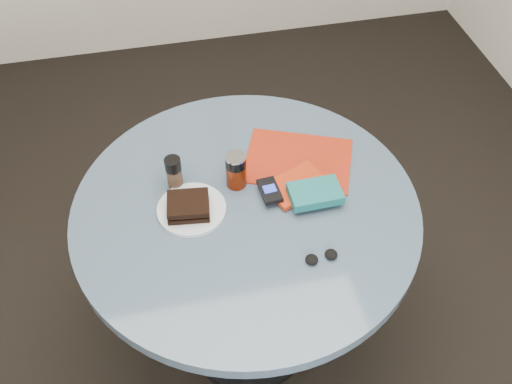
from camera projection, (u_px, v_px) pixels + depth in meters
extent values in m
plane|color=black|center=(248.00, 331.00, 2.19)|extent=(4.00, 4.00, 0.00)
cylinder|color=black|center=(248.00, 329.00, 2.18)|extent=(0.48, 0.48, 0.03)
cylinder|color=black|center=(247.00, 278.00, 1.92)|extent=(0.11, 0.11, 0.68)
cylinder|color=#3D5166|center=(246.00, 210.00, 1.65)|extent=(1.00, 1.00, 0.04)
cylinder|color=silver|center=(192.00, 209.00, 1.62)|extent=(0.25, 0.25, 0.01)
cube|color=black|center=(189.00, 209.00, 1.60)|extent=(0.13, 0.11, 0.02)
cube|color=black|center=(188.00, 206.00, 1.59)|extent=(0.11, 0.10, 0.01)
cube|color=black|center=(188.00, 203.00, 1.58)|extent=(0.13, 0.11, 0.02)
cylinder|color=#5A1604|center=(236.00, 175.00, 1.66)|extent=(0.07, 0.07, 0.08)
cylinder|color=black|center=(236.00, 162.00, 1.62)|extent=(0.08, 0.08, 0.03)
cylinder|color=silver|center=(235.00, 157.00, 1.61)|extent=(0.08, 0.08, 0.01)
cylinder|color=#422B1C|center=(175.00, 177.00, 1.66)|extent=(0.05, 0.05, 0.07)
cylinder|color=black|center=(173.00, 164.00, 1.62)|extent=(0.05, 0.05, 0.04)
cube|color=maroon|center=(298.00, 160.00, 1.75)|extent=(0.39, 0.34, 0.01)
cube|color=#AD2A0D|center=(297.00, 185.00, 1.67)|extent=(0.20, 0.17, 0.01)
cube|color=#135C5E|center=(315.00, 193.00, 1.62)|extent=(0.15, 0.10, 0.03)
cube|color=black|center=(270.00, 191.00, 1.63)|extent=(0.06, 0.10, 0.01)
cube|color=#2737C3|center=(270.00, 189.00, 1.63)|extent=(0.04, 0.03, 0.00)
ellipsoid|color=black|center=(312.00, 260.00, 1.50)|extent=(0.04, 0.04, 0.02)
ellipsoid|color=black|center=(331.00, 254.00, 1.51)|extent=(0.04, 0.04, 0.02)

